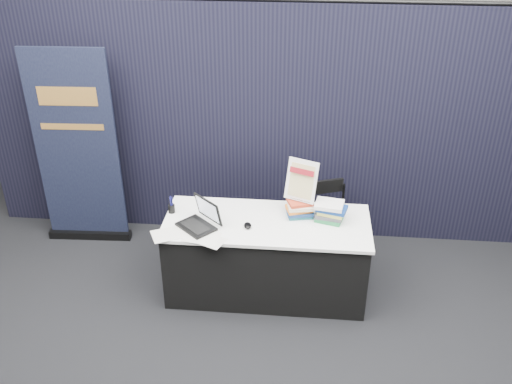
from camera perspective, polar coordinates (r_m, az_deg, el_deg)
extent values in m
plane|color=black|center=(5.00, 0.51, -13.67)|extent=(8.00, 8.00, 0.00)
cube|color=beige|center=(7.82, 3.19, 17.08)|extent=(8.00, 0.02, 3.50)
cube|color=black|center=(5.69, 1.95, 6.52)|extent=(6.00, 0.08, 2.40)
cube|color=black|center=(5.19, 1.05, -6.62)|extent=(1.76, 0.71, 0.72)
cube|color=white|center=(4.98, 1.09, -3.12)|extent=(1.80, 0.75, 0.03)
cube|color=black|center=(4.91, -6.00, -3.48)|extent=(0.39, 0.38, 0.02)
cube|color=black|center=(4.94, -5.83, -1.60)|extent=(0.27, 0.26, 0.22)
cube|color=silver|center=(4.93, -5.85, -1.65)|extent=(0.23, 0.21, 0.17)
ellipsoid|color=black|center=(4.89, -0.85, -3.37)|extent=(0.08, 0.11, 0.03)
cube|color=silver|center=(4.86, -8.66, -4.17)|extent=(0.35, 0.31, 0.00)
cube|color=silver|center=(4.74, -4.66, -4.84)|extent=(0.30, 0.27, 0.00)
cube|color=silver|center=(4.79, -5.46, -4.48)|extent=(0.32, 0.25, 0.00)
cylinder|color=black|center=(5.14, -8.44, -1.65)|extent=(0.06, 0.06, 0.08)
cube|color=#195962|center=(5.07, 4.42, -2.21)|extent=(0.25, 0.22, 0.03)
cube|color=navy|center=(5.05, 4.43, -1.92)|extent=(0.25, 0.22, 0.03)
cube|color=orange|center=(5.03, 4.44, -1.63)|extent=(0.25, 0.22, 0.03)
cube|color=beige|center=(5.02, 4.46, -1.34)|extent=(0.25, 0.22, 0.03)
cube|color=#B0341C|center=(5.00, 4.47, -1.05)|extent=(0.25, 0.22, 0.03)
cube|color=#1F743E|center=(5.03, 7.39, -2.62)|extent=(0.27, 0.22, 0.03)
cube|color=#454449|center=(5.01, 7.41, -2.29)|extent=(0.27, 0.22, 0.03)
cube|color=#CAC551|center=(4.99, 7.43, -1.96)|extent=(0.27, 0.22, 0.03)
cube|color=navy|center=(4.97, 7.46, -1.63)|extent=(0.27, 0.22, 0.03)
cube|color=white|center=(4.96, 7.48, -1.29)|extent=(0.27, 0.22, 0.03)
cube|color=black|center=(4.98, 4.48, -0.85)|extent=(0.18, 0.08, 0.01)
cylinder|color=black|center=(5.00, 3.70, 0.73)|extent=(0.05, 0.09, 0.27)
cylinder|color=black|center=(5.00, 5.40, 0.66)|extent=(0.05, 0.09, 0.27)
cube|color=white|center=(4.93, 4.57, 1.14)|extent=(0.30, 0.21, 0.36)
cube|color=#CABA7E|center=(4.93, 4.57, 1.10)|extent=(0.24, 0.16, 0.29)
cube|color=maroon|center=(4.88, 4.61, 2.04)|extent=(0.21, 0.10, 0.05)
cube|color=black|center=(6.34, -16.22, -4.08)|extent=(0.87, 0.14, 0.08)
cube|color=black|center=(5.89, -17.46, 4.02)|extent=(0.82, 0.07, 2.04)
cube|color=gold|center=(5.67, -18.37, 9.07)|extent=(0.56, 0.03, 0.18)
cube|color=gold|center=(5.78, -17.90, 6.23)|extent=(0.61, 0.03, 0.06)
cylinder|color=black|center=(5.59, 4.99, -5.89)|extent=(0.02, 0.02, 0.39)
cylinder|color=black|center=(5.60, 8.52, -6.04)|extent=(0.02, 0.02, 0.39)
cylinder|color=black|center=(5.87, 5.05, -3.96)|extent=(0.02, 0.02, 0.39)
cylinder|color=black|center=(5.89, 8.40, -4.10)|extent=(0.02, 0.02, 0.39)
cube|color=black|center=(5.62, 6.86, -3.20)|extent=(0.46, 0.46, 0.03)
cube|color=black|center=(5.60, 7.04, 0.55)|extent=(0.33, 0.14, 0.14)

